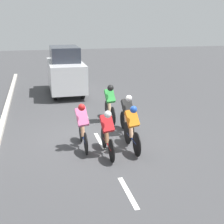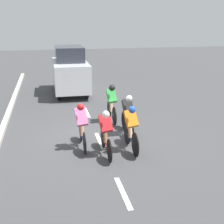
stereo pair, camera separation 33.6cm
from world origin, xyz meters
name	(u,v)px [view 1 (the left image)]	position (x,y,z in m)	size (l,w,h in m)	color
ground_plane	(98,138)	(0.00, 0.00, 0.00)	(60.00, 60.00, 0.00)	#424244
lane_stripe_near	(128,192)	(0.00, 3.43, 0.00)	(0.12, 1.40, 0.01)	white
lane_stripe_mid	(100,141)	(0.00, 0.23, 0.00)	(0.12, 1.40, 0.01)	white
lane_stripe_far	(84,113)	(0.00, -2.97, 0.00)	(0.12, 1.40, 0.01)	white
cyclist_black	(127,113)	(-1.03, -0.13, 0.75)	(0.36, 1.60, 1.44)	black
cyclist_green	(110,102)	(-0.78, -1.58, 0.79)	(0.37, 1.66, 1.49)	black
cyclist_pink	(82,124)	(0.62, 0.69, 0.77)	(0.39, 1.66, 1.48)	black
cyclist_orange	(132,127)	(-0.78, 1.20, 0.75)	(0.39, 1.66, 1.46)	black
cyclist_red	(107,131)	(0.01, 1.37, 0.74)	(0.38, 1.67, 1.43)	black
support_car	(65,71)	(0.37, -6.61, 1.19)	(1.70, 3.91, 2.41)	black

